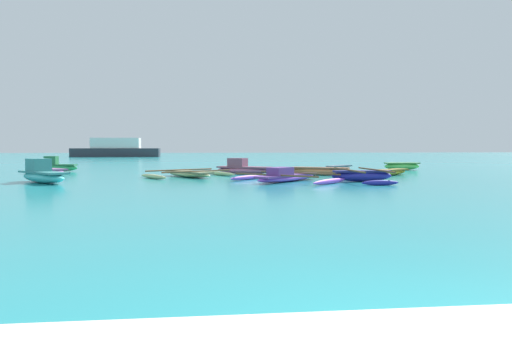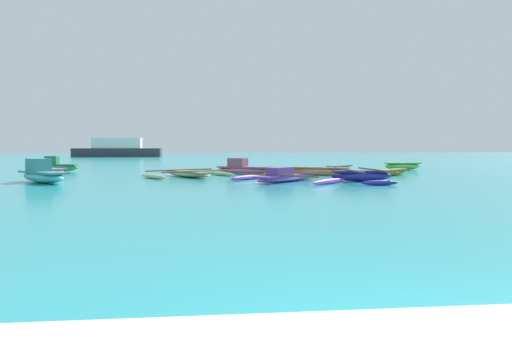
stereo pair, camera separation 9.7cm
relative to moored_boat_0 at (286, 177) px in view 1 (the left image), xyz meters
name	(u,v)px [view 1 (the left image)]	position (x,y,z in m)	size (l,w,h in m)	color
moored_boat_0	(286,177)	(0.00, 0.00, 0.00)	(4.88, 4.81, 0.61)	#A551E0
moored_boat_1	(243,168)	(-1.36, 5.59, 0.10)	(3.19, 2.39, 0.85)	#C36893
moored_boat_2	(362,176)	(3.17, -0.24, 0.04)	(2.58, 4.22, 0.52)	#28279D
moored_boat_3	(402,166)	(8.95, 8.86, 0.06)	(2.26, 0.79, 0.47)	#6DE161
moored_boat_4	(339,168)	(4.25, 6.69, 0.02)	(2.05, 2.03, 0.40)	#7FA0BC
moored_boat_5	(56,166)	(-12.16, 9.28, 0.12)	(2.59, 0.95, 0.91)	#31AF60
moored_boat_6	(189,174)	(-4.16, 3.43, -0.04)	(4.60, 4.17, 0.34)	#C2D08C
moored_boat_7	(42,174)	(-9.89, 0.48, 0.14)	(2.82, 3.02, 0.97)	#4FD6D9
moored_boat_8	(387,172)	(5.77, 3.46, -0.03)	(3.16, 2.66, 0.31)	#B18D1F
moored_boat_9	(320,171)	(2.50, 4.24, 0.02)	(3.09, 2.08, 0.41)	#E4844F
moored_boat_10	(47,171)	(-11.69, 6.38, -0.02)	(2.87, 2.91, 0.33)	#DD86E0
distant_ferry	(116,149)	(-16.93, 52.18, 0.95)	(12.92, 2.84, 2.84)	#2D333D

